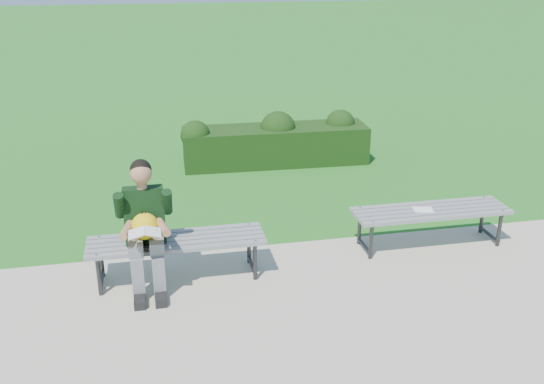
{
  "coord_description": "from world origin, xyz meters",
  "views": [
    {
      "loc": [
        -1.52,
        -6.24,
        3.16
      ],
      "look_at": [
        -0.3,
        -0.31,
        0.8
      ],
      "focal_mm": 40.0,
      "sensor_mm": 36.0,
      "label": 1
    }
  ],
  "objects_px": {
    "seated_boy": "(145,223)",
    "paper_sheet": "(423,210)",
    "hedge": "(276,141)",
    "bench_left": "(177,244)",
    "bench_right": "(431,214)"
  },
  "relations": [
    {
      "from": "seated_boy",
      "to": "paper_sheet",
      "type": "bearing_deg",
      "value": 5.5
    },
    {
      "from": "hedge",
      "to": "bench_left",
      "type": "bearing_deg",
      "value": -116.76
    },
    {
      "from": "seated_boy",
      "to": "paper_sheet",
      "type": "xyz_separation_m",
      "value": [
        3.1,
        0.3,
        -0.24
      ]
    },
    {
      "from": "hedge",
      "to": "bench_right",
      "type": "xyz_separation_m",
      "value": [
        1.1,
        -3.36,
        0.05
      ]
    },
    {
      "from": "bench_left",
      "to": "seated_boy",
      "type": "height_order",
      "value": "seated_boy"
    },
    {
      "from": "seated_boy",
      "to": "paper_sheet",
      "type": "relative_size",
      "value": 5.25
    },
    {
      "from": "bench_right",
      "to": "paper_sheet",
      "type": "bearing_deg",
      "value": 180.0
    },
    {
      "from": "seated_boy",
      "to": "hedge",
      "type": "bearing_deg",
      "value": 60.2
    },
    {
      "from": "bench_left",
      "to": "seated_boy",
      "type": "distance_m",
      "value": 0.44
    },
    {
      "from": "bench_right",
      "to": "paper_sheet",
      "type": "xyz_separation_m",
      "value": [
        -0.1,
        0.0,
        0.06
      ]
    },
    {
      "from": "bench_left",
      "to": "seated_boy",
      "type": "relative_size",
      "value": 1.37
    },
    {
      "from": "bench_left",
      "to": "bench_right",
      "type": "distance_m",
      "value": 2.9
    },
    {
      "from": "seated_boy",
      "to": "paper_sheet",
      "type": "height_order",
      "value": "seated_boy"
    },
    {
      "from": "bench_right",
      "to": "paper_sheet",
      "type": "relative_size",
      "value": 7.18
    },
    {
      "from": "bench_left",
      "to": "bench_right",
      "type": "relative_size",
      "value": 1.0
    }
  ]
}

